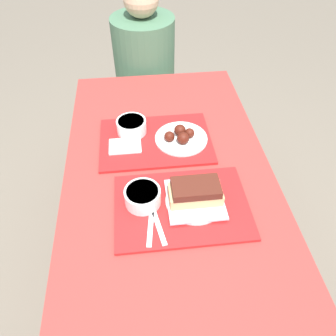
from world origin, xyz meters
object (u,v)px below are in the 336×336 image
object	(u,v)px
bowl_coleslaw_far	(131,126)
wings_plate_far	(181,136)
tray_near	(182,207)
tray_far	(156,141)
brisket_sandwich_plate	(195,195)
person_seated_across	(144,58)
bowl_coleslaw_near	(143,196)

from	to	relation	value
bowl_coleslaw_far	wings_plate_far	distance (m)	0.21
tray_near	tray_far	bearing A→B (deg)	99.74
tray_far	brisket_sandwich_plate	bearing A→B (deg)	-72.47
wings_plate_far	person_seated_across	xyz separation A→B (m)	(-0.11, 0.77, -0.04)
tray_far	person_seated_across	size ratio (longest dim) A/B	0.65
tray_far	bowl_coleslaw_near	distance (m)	0.33
wings_plate_far	person_seated_across	bearing A→B (deg)	97.84
tray_far	person_seated_across	world-z (taller)	person_seated_across
bowl_coleslaw_near	tray_near	bearing A→B (deg)	-13.06
bowl_coleslaw_near	tray_far	bearing A→B (deg)	77.67
bowl_coleslaw_near	wings_plate_far	bearing A→B (deg)	60.63
tray_near	brisket_sandwich_plate	distance (m)	0.06
tray_far	bowl_coleslaw_near	bearing A→B (deg)	-102.33
bowl_coleslaw_near	brisket_sandwich_plate	world-z (taller)	brisket_sandwich_plate
person_seated_across	bowl_coleslaw_far	bearing A→B (deg)	-97.58
bowl_coleslaw_near	wings_plate_far	xyz separation A→B (m)	(0.17, 0.31, -0.01)
tray_far	bowl_coleslaw_near	world-z (taller)	bowl_coleslaw_near
tray_far	person_seated_across	bearing A→B (deg)	90.19
tray_near	bowl_coleslaw_near	bearing A→B (deg)	166.94
tray_near	brisket_sandwich_plate	world-z (taller)	brisket_sandwich_plate
brisket_sandwich_plate	tray_near	bearing A→B (deg)	-164.74
tray_near	person_seated_across	distance (m)	1.11
tray_near	brisket_sandwich_plate	xyz separation A→B (m)	(0.05, 0.01, 0.04)
tray_far	brisket_sandwich_plate	distance (m)	0.36
brisket_sandwich_plate	bowl_coleslaw_far	distance (m)	0.45
brisket_sandwich_plate	bowl_coleslaw_near	bearing A→B (deg)	174.35
brisket_sandwich_plate	person_seated_across	bearing A→B (deg)	95.69
bowl_coleslaw_near	brisket_sandwich_plate	size ratio (longest dim) A/B	0.61
tray_near	person_seated_across	bearing A→B (deg)	93.23
wings_plate_far	brisket_sandwich_plate	bearing A→B (deg)	-89.45
bowl_coleslaw_near	bowl_coleslaw_far	distance (m)	0.38
tray_far	wings_plate_far	distance (m)	0.11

